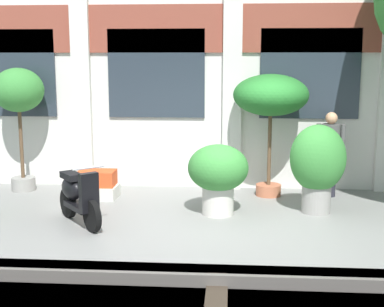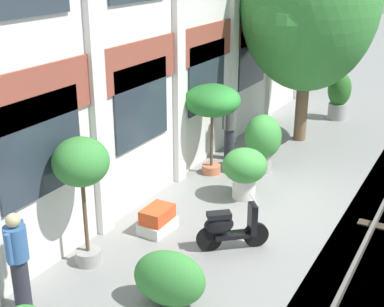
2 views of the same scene
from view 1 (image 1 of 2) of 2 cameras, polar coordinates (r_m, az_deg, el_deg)
name	(u,v)px [view 1 (image 1 of 2)]	position (r m, az deg, el deg)	size (l,w,h in m)	color
ground_plane	(231,225)	(8.38, 4.14, -7.58)	(80.00, 80.00, 0.00)	gray
potted_plant_stone_basin	(218,172)	(8.75, 2.80, -2.03)	(0.99, 0.99, 1.16)	beige
potted_plant_square_trough	(97,185)	(10.00, -10.09, -3.33)	(0.78, 0.55, 0.51)	beige
potted_plant_ribbed_drum	(318,162)	(9.05, 13.26, -0.92)	(0.92, 0.92, 1.48)	gray
potted_plant_tall_urn	(271,98)	(9.89, 8.40, 5.85)	(1.37, 1.37, 2.26)	#B76647
potted_plant_low_pan	(19,97)	(10.69, -18.02, 5.79)	(0.96, 0.96, 2.37)	gray
scooter_near_curb	(77,196)	(8.51, -12.13, -4.45)	(0.95, 1.12, 0.98)	black
resident_by_doorway	(330,152)	(10.19, 14.50, 0.19)	(0.51, 0.34, 1.58)	#282833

